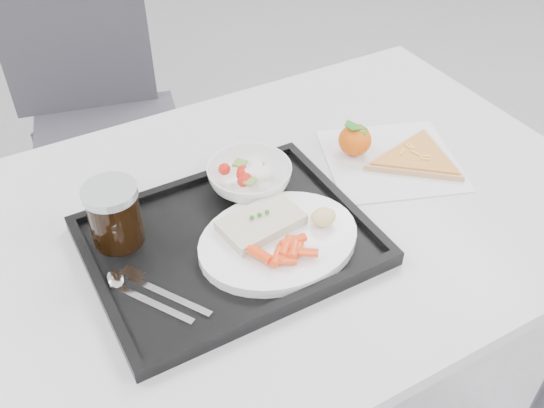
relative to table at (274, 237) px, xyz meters
The scene contains 14 objects.
table is the anchor object (origin of this frame).
chair 0.89m from the table, 96.70° to the left, with size 0.51×0.51×0.93m.
tray 0.14m from the table, 159.10° to the right, with size 0.45×0.35×0.03m.
dinner_plate 0.14m from the table, 115.86° to the right, with size 0.27×0.27×0.02m.
fish_fillet 0.14m from the table, 135.37° to the right, with size 0.14×0.10×0.03m.
bread_roll 0.16m from the table, 71.54° to the right, with size 0.05×0.05×0.03m.
salad_bowl 0.12m from the table, 105.32° to the left, with size 0.15×0.15×0.05m.
cola_glass 0.30m from the table, 169.92° to the left, with size 0.09×0.09×0.11m.
cutlery 0.30m from the table, 163.97° to the right, with size 0.13×0.16×0.01m.
napkin 0.28m from the table, ahead, with size 0.32×0.31×0.00m.
tangerine 0.25m from the table, 17.33° to the left, with size 0.08×0.08×0.07m.
pizza_slice 0.32m from the table, ahead, with size 0.27×0.27×0.02m.
carrot_pile 0.19m from the table, 113.48° to the right, with size 0.10×0.07×0.02m.
salad_contents 0.13m from the table, 106.97° to the left, with size 0.08×0.08×0.03m.
Camera 1 is at (-0.40, -0.40, 1.46)m, focal length 40.00 mm.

